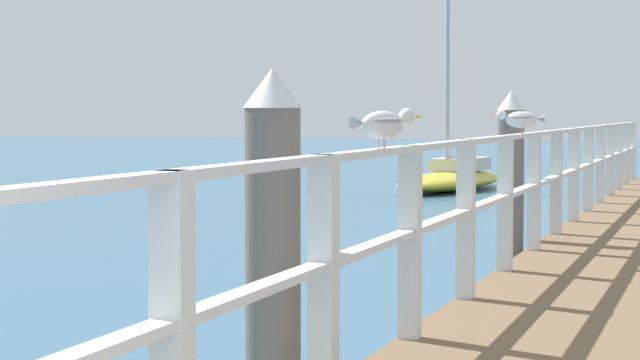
% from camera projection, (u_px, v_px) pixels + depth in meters
% --- Properties ---
extents(pier_railing, '(0.12, 22.71, 1.14)m').
position_uv_depth(pier_railing, '(556.00, 170.00, 13.23)').
color(pier_railing, silver).
rests_on(pier_railing, pier_deck).
extents(dock_piling_near, '(0.29, 0.29, 2.06)m').
position_uv_depth(dock_piling_near, '(273.00, 272.00, 6.05)').
color(dock_piling_near, '#6B6056').
rests_on(dock_piling_near, ground_plane).
extents(dock_piling_far, '(0.29, 0.29, 2.06)m').
position_uv_depth(dock_piling_far, '(510.00, 188.00, 12.68)').
color(dock_piling_far, '#6B6056').
rests_on(dock_piling_far, ground_plane).
extents(seagull_foreground, '(0.30, 0.42, 0.21)m').
position_uv_depth(seagull_foreground, '(384.00, 123.00, 6.53)').
color(seagull_foreground, white).
rests_on(seagull_foreground, pier_railing).
extents(seagull_background, '(0.48, 0.22, 0.21)m').
position_uv_depth(seagull_background, '(520.00, 119.00, 10.90)').
color(seagull_background, white).
rests_on(seagull_background, pier_railing).
extents(boat_0, '(2.36, 5.46, 7.02)m').
position_uv_depth(boat_0, '(452.00, 177.00, 28.51)').
color(boat_0, gold).
rests_on(boat_0, ground_plane).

